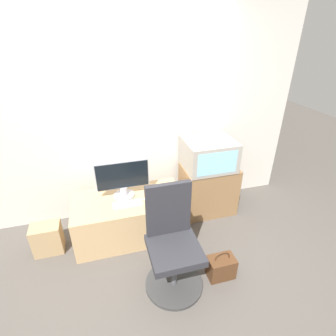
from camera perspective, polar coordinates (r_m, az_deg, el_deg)
ground_plane at (r=2.78m, az=-3.91°, el=-24.35°), size 12.00×12.00×0.00m
wall_back at (r=3.13m, az=-9.95°, el=11.18°), size 4.40×0.05×2.60m
desk at (r=3.14m, az=-8.37°, el=-10.45°), size 1.24×0.64×0.50m
side_stand at (r=3.50m, az=8.66°, el=-4.48°), size 0.67×0.48×0.65m
main_monitor at (r=2.94m, az=-9.83°, el=-2.39°), size 0.59×0.23×0.44m
keyboard at (r=2.91m, az=-8.79°, el=-7.75°), size 0.31×0.11×0.01m
mouse at (r=2.95m, az=-4.76°, el=-6.76°), size 0.07×0.04×0.02m
crt_tv at (r=3.25m, az=8.78°, el=3.06°), size 0.60×0.54×0.36m
office_chair at (r=2.50m, az=0.99°, el=-16.86°), size 0.56×0.56×1.03m
cardboard_box_lower at (r=3.23m, az=-24.76°, el=-13.77°), size 0.30×0.21×0.35m
handbag at (r=2.81m, az=11.47°, el=-20.35°), size 0.26×0.17×0.32m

